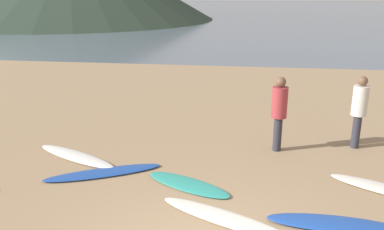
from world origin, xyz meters
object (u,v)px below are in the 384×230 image
(surfboard_2, at_px, (103,173))
(person_1, at_px, (359,106))
(surfboard_3, at_px, (188,184))
(surfboard_4, at_px, (225,218))
(surfboard_5, at_px, (334,224))
(surfboard_1, at_px, (76,156))
(person_0, at_px, (279,108))

(surfboard_2, xyz_separation_m, person_1, (5.68, 2.32, 1.03))
(surfboard_2, distance_m, surfboard_3, 1.89)
(surfboard_4, relative_size, person_1, 1.40)
(surfboard_4, relative_size, surfboard_5, 1.14)
(surfboard_1, relative_size, person_0, 1.31)
(surfboard_5, height_order, person_0, person_0)
(person_1, bearing_deg, surfboard_2, -78.81)
(surfboard_1, height_order, surfboard_4, surfboard_1)
(surfboard_1, relative_size, surfboard_4, 0.94)
(person_0, xyz_separation_m, person_1, (1.93, 0.46, -0.01))
(surfboard_2, height_order, surfboard_5, surfboard_5)
(surfboard_1, relative_size, person_1, 1.32)
(surfboard_2, height_order, surfboard_3, surfboard_2)
(surfboard_3, bearing_deg, person_0, 74.89)
(surfboard_2, bearing_deg, person_1, -4.10)
(surfboard_1, xyz_separation_m, surfboard_4, (3.61, -2.15, -0.02))
(surfboard_3, xyz_separation_m, person_1, (3.81, 2.60, 1.04))
(person_0, relative_size, person_1, 1.01)
(surfboard_4, bearing_deg, surfboard_1, 173.69)
(surfboard_3, bearing_deg, surfboard_5, 3.43)
(surfboard_3, xyz_separation_m, surfboard_5, (2.63, -1.10, 0.02))
(surfboard_2, height_order, surfboard_4, surfboard_2)
(surfboard_4, bearing_deg, surfboard_5, 26.05)
(surfboard_2, bearing_deg, surfboard_1, 115.69)
(surfboard_4, distance_m, surfboard_5, 1.82)
(surfboard_2, bearing_deg, person_0, 0.10)
(person_0, bearing_deg, surfboard_1, 136.67)
(surfboard_3, bearing_deg, person_1, 60.39)
(surfboard_1, relative_size, surfboard_2, 0.96)
(surfboard_3, bearing_deg, surfboard_2, -162.54)
(surfboard_1, distance_m, surfboard_4, 4.20)
(surfboard_1, xyz_separation_m, person_0, (4.67, 1.14, 1.03))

